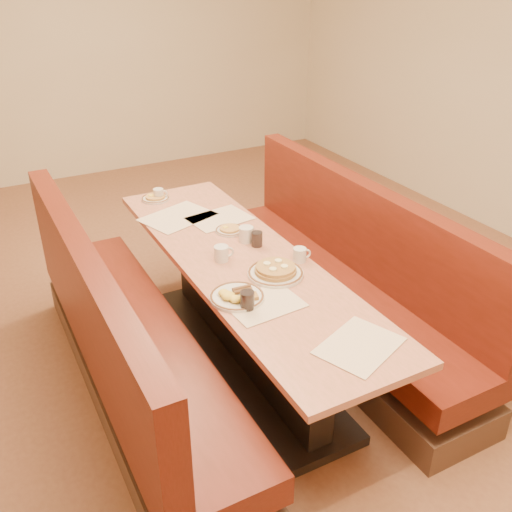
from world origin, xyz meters
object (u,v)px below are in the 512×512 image
booth_left (127,350)px  pancake_plate (276,271)px  soda_tumbler_mid (257,239)px  coffee_mug_a (300,254)px  booth_right (342,286)px  coffee_mug_c (246,234)px  coffee_mug_d (159,194)px  coffee_mug_b (222,253)px  soda_tumbler_near (247,301)px  diner_table (243,313)px  eggs_plate (236,296)px

booth_left → pancake_plate: 0.94m
pancake_plate → soda_tumbler_mid: bearing=77.9°
coffee_mug_a → booth_left: bearing=-179.6°
booth_left → coffee_mug_a: size_ratio=23.09×
booth_right → coffee_mug_c: booth_right is taller
booth_right → coffee_mug_a: 0.65m
coffee_mug_a → coffee_mug_d: coffee_mug_a is taller
pancake_plate → coffee_mug_d: coffee_mug_d is taller
booth_left → coffee_mug_a: (1.02, -0.17, 0.43)m
coffee_mug_d → soda_tumbler_mid: soda_tumbler_mid is taller
booth_left → pancake_plate: (0.81, -0.25, 0.41)m
coffee_mug_a → coffee_mug_b: 0.45m
booth_left → booth_right: same height
coffee_mug_c → coffee_mug_d: (-0.25, 0.90, -0.01)m
coffee_mug_b → coffee_mug_c: (0.24, 0.15, 0.00)m
booth_left → coffee_mug_c: size_ratio=20.45×
booth_left → soda_tumbler_mid: (0.89, 0.11, 0.43)m
booth_left → coffee_mug_c: booth_left is taller
coffee_mug_c → soda_tumbler_near: 0.76m
coffee_mug_b → booth_left: bearing=-167.8°
diner_table → coffee_mug_a: bearing=-31.1°
diner_table → coffee_mug_c: coffee_mug_c is taller
booth_left → soda_tumbler_mid: size_ratio=27.24×
eggs_plate → coffee_mug_b: size_ratio=2.39×
booth_right → coffee_mug_d: size_ratio=24.80×
coffee_mug_c → soda_tumbler_near: bearing=-141.0°
coffee_mug_c → booth_right: bearing=-42.6°
coffee_mug_a → soda_tumbler_near: soda_tumbler_near is taller
booth_right → soda_tumbler_mid: 0.73m
coffee_mug_a → soda_tumbler_near: 0.58m
booth_left → coffee_mug_a: 1.12m
diner_table → coffee_mug_c: size_ratio=20.45×
coffee_mug_c → coffee_mug_a: bearing=-91.5°
pancake_plate → coffee_mug_b: bearing=122.2°
coffee_mug_c → eggs_plate: bearing=-145.7°
booth_left → pancake_plate: size_ratio=8.07×
pancake_plate → coffee_mug_a: size_ratio=2.86×
booth_right → coffee_mug_c: (-0.60, 0.20, 0.44)m
soda_tumbler_mid → eggs_plate: bearing=-128.1°
coffee_mug_c → soda_tumbler_near: size_ratio=1.23×
booth_left → coffee_mug_d: (0.61, 1.10, 0.43)m
soda_tumbler_mid → soda_tumbler_near: bearing=-122.1°
coffee_mug_d → soda_tumbler_near: 1.58m
booth_left → eggs_plate: (0.51, -0.36, 0.41)m
diner_table → soda_tumbler_mid: soda_tumbler_mid is taller
coffee_mug_b → coffee_mug_c: 0.28m
booth_right → coffee_mug_b: booth_right is taller
coffee_mug_c → soda_tumbler_mid: (0.03, -0.09, -0.00)m
coffee_mug_a → coffee_mug_d: (-0.40, 1.27, -0.00)m
booth_right → eggs_plate: 1.10m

